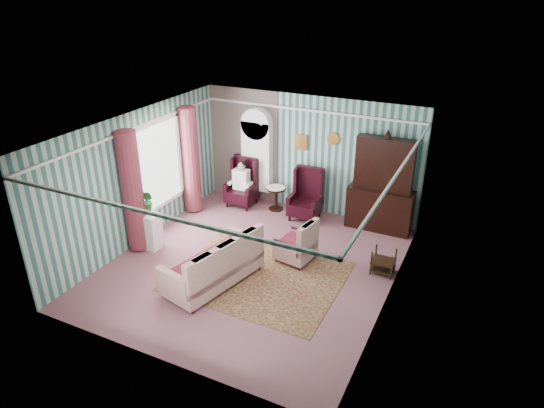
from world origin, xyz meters
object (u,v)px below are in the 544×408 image
at_px(sofa, 212,258).
at_px(seated_woman, 242,184).
at_px(dresser_hutch, 382,182).
at_px(plant_stand, 148,230).
at_px(nest_table, 383,261).
at_px(floral_armchair, 296,238).
at_px(coffee_table, 205,275).
at_px(wingback_right, 305,195).
at_px(round_side_table, 276,199).
at_px(bookcase, 257,161).
at_px(wingback_left, 242,183).

bearing_deg(sofa, seated_woman, 33.12).
distance_m(dresser_hutch, plant_stand, 5.31).
relative_size(nest_table, floral_armchair, 0.52).
distance_m(plant_stand, floral_armchair, 3.23).
distance_m(sofa, coffee_table, 0.40).
distance_m(wingback_right, round_side_table, 0.92).
bearing_deg(bookcase, coffee_table, -77.66).
bearing_deg(round_side_table, plant_stand, -120.38).
bearing_deg(wingback_right, dresser_hutch, 8.77).
xyz_separation_m(floral_armchair, coffee_table, (-1.22, -1.57, -0.32)).
relative_size(bookcase, dresser_hutch, 0.95).
xyz_separation_m(dresser_hutch, plant_stand, (-4.30, -3.02, -0.78)).
bearing_deg(dresser_hutch, wingback_right, -171.23).
bearing_deg(coffee_table, seated_woman, 107.58).
bearing_deg(wingback_right, nest_table, -33.75).
xyz_separation_m(plant_stand, coffee_table, (1.88, -0.67, -0.21)).
xyz_separation_m(dresser_hutch, coffee_table, (-2.42, -3.69, -0.99)).
bearing_deg(dresser_hutch, round_side_table, -177.36).
bearing_deg(plant_stand, dresser_hutch, 35.08).
distance_m(bookcase, round_side_table, 1.07).
bearing_deg(wingback_left, bookcase, 57.34).
height_order(seated_woman, floral_armchair, seated_woman).
bearing_deg(sofa, nest_table, -45.22).
bearing_deg(nest_table, seated_woman, 159.15).
distance_m(wingback_left, floral_armchair, 2.96).
relative_size(dresser_hutch, seated_woman, 2.00).
relative_size(seated_woman, coffee_table, 1.42).
relative_size(nest_table, plant_stand, 0.68).
bearing_deg(seated_woman, round_side_table, 9.46).
relative_size(round_side_table, sofa, 0.29).
xyz_separation_m(bookcase, dresser_hutch, (3.25, -0.12, 0.06)).
xyz_separation_m(wingback_right, sofa, (-0.55, -3.31, -0.06)).
bearing_deg(wingback_right, coffee_table, -101.02).
relative_size(bookcase, wingback_right, 1.79).
distance_m(bookcase, dresser_hutch, 3.25).
bearing_deg(round_side_table, wingback_right, -10.01).
xyz_separation_m(bookcase, round_side_table, (0.65, -0.24, -0.82)).
bearing_deg(plant_stand, sofa, -15.73).
height_order(dresser_hutch, floral_armchair, dresser_hutch).
xyz_separation_m(dresser_hutch, wingback_right, (-1.75, -0.27, -0.55)).
xyz_separation_m(round_side_table, nest_table, (3.17, -1.70, -0.03)).
bearing_deg(seated_woman, plant_stand, -106.22).
relative_size(bookcase, nest_table, 4.15).
xyz_separation_m(wingback_left, coffee_table, (1.08, -3.42, -0.43)).
xyz_separation_m(bookcase, floral_armchair, (2.05, -2.25, -0.61)).
xyz_separation_m(wingback_left, nest_table, (4.07, -1.55, -0.35)).
bearing_deg(wingback_right, sofa, -99.43).
xyz_separation_m(bookcase, wingback_left, (-0.25, -0.39, -0.50)).
height_order(wingback_right, nest_table, wingback_right).
bearing_deg(floral_armchair, bookcase, 51.99).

